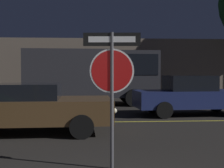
{
  "coord_description": "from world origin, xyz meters",
  "views": [
    {
      "loc": [
        0.24,
        -3.18,
        1.63
      ],
      "look_at": [
        0.82,
        5.21,
        1.31
      ],
      "focal_mm": 50.0,
      "sensor_mm": 36.0,
      "label": 1
    }
  ],
  "objects_px": {
    "passing_car_3": "(192,96)",
    "stop_sign": "(112,71)",
    "delivery_truck": "(96,73)",
    "passing_car_2": "(32,107)"
  },
  "relations": [
    {
      "from": "stop_sign",
      "to": "passing_car_2",
      "type": "xyz_separation_m",
      "value": [
        -1.93,
        3.29,
        -0.96
      ]
    },
    {
      "from": "passing_car_2",
      "to": "delivery_truck",
      "type": "height_order",
      "value": "delivery_truck"
    },
    {
      "from": "passing_car_2",
      "to": "passing_car_3",
      "type": "xyz_separation_m",
      "value": [
        5.42,
        3.12,
        0.05
      ]
    },
    {
      "from": "passing_car_3",
      "to": "stop_sign",
      "type": "bearing_deg",
      "value": -31.99
    },
    {
      "from": "passing_car_3",
      "to": "delivery_truck",
      "type": "height_order",
      "value": "delivery_truck"
    },
    {
      "from": "stop_sign",
      "to": "delivery_truck",
      "type": "xyz_separation_m",
      "value": [
        -0.1,
        10.33,
        -0.06
      ]
    },
    {
      "from": "delivery_truck",
      "to": "passing_car_2",
      "type": "bearing_deg",
      "value": -17.19
    },
    {
      "from": "passing_car_2",
      "to": "delivery_truck",
      "type": "relative_size",
      "value": 0.67
    },
    {
      "from": "passing_car_2",
      "to": "passing_car_3",
      "type": "distance_m",
      "value": 6.26
    },
    {
      "from": "stop_sign",
      "to": "passing_car_2",
      "type": "bearing_deg",
      "value": 125.27
    }
  ]
}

